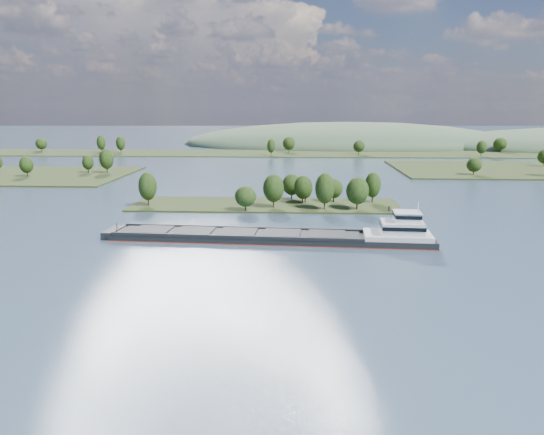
{
  "coord_description": "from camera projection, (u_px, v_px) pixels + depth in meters",
  "views": [
    {
      "loc": [
        12.41,
        -16.09,
        36.88
      ],
      "look_at": [
        5.01,
        130.0,
        6.0
      ],
      "focal_mm": 35.0,
      "sensor_mm": 36.0,
      "label": 1
    }
  ],
  "objects": [
    {
      "name": "hill_west",
      "position": [
        348.0,
        145.0,
        509.58
      ],
      "size": [
        320.0,
        160.0,
        44.0
      ],
      "primitive_type": "ellipsoid",
      "color": "#3E553A",
      "rests_on": "ground"
    },
    {
      "name": "back_shoreline",
      "position": [
        294.0,
        153.0,
        414.15
      ],
      "size": [
        900.0,
        60.0,
        14.79
      ],
      "color": "#243015",
      "rests_on": "ground"
    },
    {
      "name": "tree_island",
      "position": [
        282.0,
        196.0,
        197.35
      ],
      "size": [
        100.0,
        32.07,
        14.36
      ],
      "color": "#243015",
      "rests_on": "ground"
    },
    {
      "name": "ground",
      "position": [
        251.0,
        247.0,
        141.22
      ],
      "size": [
        1800.0,
        1800.0,
        0.0
      ],
      "primitive_type": "plane",
      "color": "#334458",
      "rests_on": "ground"
    },
    {
      "name": "cargo_barge",
      "position": [
        290.0,
        236.0,
        146.98
      ],
      "size": [
        92.72,
        17.07,
        12.47
      ],
      "color": "black",
      "rests_on": "ground"
    }
  ]
}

